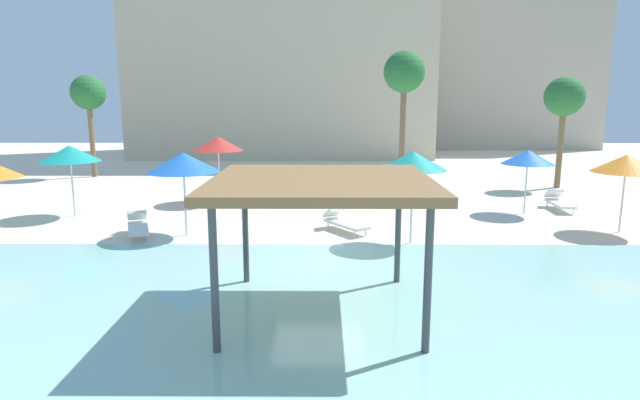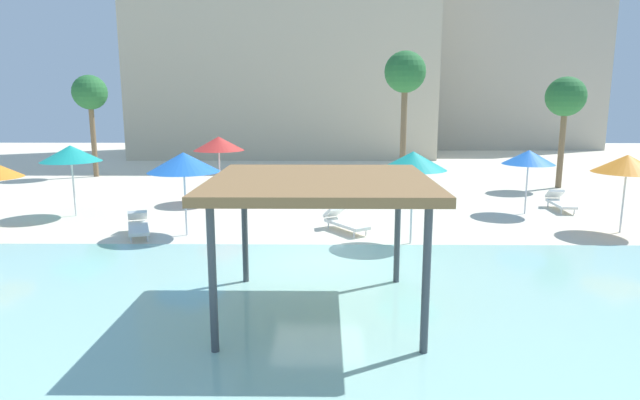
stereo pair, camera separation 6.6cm
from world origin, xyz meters
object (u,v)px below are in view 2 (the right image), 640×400
at_px(shade_pavilion, 320,186).
at_px(beach_umbrella_red_4, 219,144).
at_px(beach_umbrella_teal_2, 413,161).
at_px(palm_tree_1, 566,99).
at_px(lounge_chair_2, 559,201).
at_px(beach_umbrella_blue_3, 184,162).
at_px(beach_umbrella_orange_5, 627,164).
at_px(lounge_chair_4, 138,225).
at_px(lounge_chair_1, 344,221).
at_px(palm_tree_0, 90,94).
at_px(palm_tree_2, 405,76).
at_px(beach_umbrella_blue_1, 529,157).
at_px(beach_umbrella_teal_6, 71,154).

height_order(shade_pavilion, beach_umbrella_red_4, shade_pavilion).
xyz_separation_m(shade_pavilion, beach_umbrella_teal_2, (2.69, 5.35, -0.10)).
bearing_deg(palm_tree_1, lounge_chair_2, -113.02).
height_order(beach_umbrella_blue_3, beach_umbrella_orange_5, beach_umbrella_blue_3).
height_order(shade_pavilion, beach_umbrella_orange_5, shade_pavilion).
bearing_deg(beach_umbrella_blue_3, lounge_chair_4, -178.19).
height_order(beach_umbrella_teal_2, beach_umbrella_blue_3, beach_umbrella_teal_2).
bearing_deg(shade_pavilion, beach_umbrella_teal_2, 63.33).
bearing_deg(lounge_chair_1, palm_tree_0, -166.55).
xyz_separation_m(beach_umbrella_orange_5, lounge_chair_1, (-9.09, 0.11, -1.94)).
bearing_deg(lounge_chair_4, palm_tree_0, -172.47).
height_order(beach_umbrella_blue_3, palm_tree_2, palm_tree_2).
height_order(shade_pavilion, beach_umbrella_blue_3, shade_pavilion).
bearing_deg(palm_tree_1, beach_umbrella_red_4, -166.35).
xyz_separation_m(beach_umbrella_orange_5, lounge_chair_2, (-0.41, 3.67, -1.94)).
relative_size(beach_umbrella_teal_2, lounge_chair_2, 1.45).
bearing_deg(beach_umbrella_red_4, palm_tree_1, 13.65).
bearing_deg(palm_tree_0, beach_umbrella_blue_1, -25.36).
distance_m(beach_umbrella_orange_5, beach_umbrella_teal_6, 19.23).
bearing_deg(lounge_chair_4, lounge_chair_1, 75.13).
distance_m(beach_umbrella_blue_1, lounge_chair_4, 14.21).
xyz_separation_m(beach_umbrella_teal_2, beach_umbrella_orange_5, (7.11, 1.42, -0.25)).
xyz_separation_m(beach_umbrella_red_4, palm_tree_2, (8.11, 2.69, 2.90)).
xyz_separation_m(shade_pavilion, lounge_chair_2, (9.39, 10.45, -2.29)).
distance_m(beach_umbrella_teal_6, lounge_chair_4, 4.87).
bearing_deg(beach_umbrella_orange_5, beach_umbrella_blue_1, 125.17).
xyz_separation_m(beach_umbrella_teal_6, lounge_chair_4, (3.38, -2.88, -2.02)).
distance_m(beach_umbrella_blue_1, beach_umbrella_teal_2, 6.67).
relative_size(beach_umbrella_red_4, beach_umbrella_orange_5, 1.09).
height_order(lounge_chair_1, lounge_chair_2, same).
xyz_separation_m(beach_umbrella_teal_6, lounge_chair_2, (18.67, 1.34, -2.02)).
height_order(beach_umbrella_blue_1, lounge_chair_4, beach_umbrella_blue_1).
bearing_deg(palm_tree_0, palm_tree_1, -8.49).
bearing_deg(shade_pavilion, beach_umbrella_blue_3, 124.80).
xyz_separation_m(lounge_chair_2, palm_tree_2, (-5.65, 4.17, 5.06)).
height_order(shade_pavilion, palm_tree_0, palm_tree_0).
bearing_deg(beach_umbrella_orange_5, palm_tree_1, 78.29).
bearing_deg(beach_umbrella_blue_1, lounge_chair_1, -158.32).
distance_m(beach_umbrella_red_4, lounge_chair_2, 14.01).
height_order(beach_umbrella_blue_1, beach_umbrella_teal_6, beach_umbrella_teal_6).
xyz_separation_m(lounge_chair_1, lounge_chair_4, (-6.62, -0.65, 0.00)).
xyz_separation_m(beach_umbrella_blue_3, palm_tree_0, (-8.61, 13.23, 2.23)).
relative_size(beach_umbrella_orange_5, palm_tree_0, 0.45).
height_order(beach_umbrella_blue_1, palm_tree_1, palm_tree_1).
bearing_deg(beach_umbrella_blue_1, beach_umbrella_orange_5, -54.83).
relative_size(beach_umbrella_blue_3, beach_umbrella_teal_6, 1.01).
bearing_deg(beach_umbrella_teal_2, lounge_chair_2, 37.23).
xyz_separation_m(beach_umbrella_blue_3, lounge_chair_2, (13.75, 4.17, -2.03)).
relative_size(beach_umbrella_blue_1, beach_umbrella_blue_3, 0.91).
distance_m(lounge_chair_2, palm_tree_2, 8.66).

